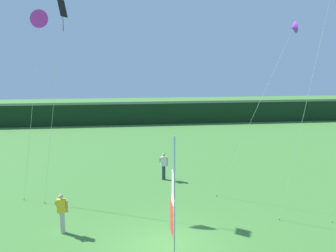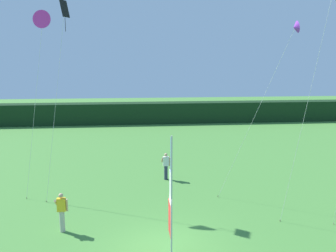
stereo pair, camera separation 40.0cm
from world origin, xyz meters
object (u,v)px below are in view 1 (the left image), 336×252
person_mid_field (62,212)px  kite_magenta_delta_2 (40,20)px  person_near_banner (164,165)px  kite_black_diamond_4 (61,21)px  kite_purple_delta_1 (293,30)px  banner_flag (173,201)px

person_mid_field → kite_magenta_delta_2: kite_magenta_delta_2 is taller
person_near_banner → kite_black_diamond_4: bearing=-158.6°
person_mid_field → kite_purple_delta_1: size_ratio=0.19×
kite_black_diamond_4 → person_near_banner: bearing=21.4°
person_near_banner → kite_magenta_delta_2: size_ratio=0.17×
banner_flag → kite_purple_delta_1: kite_purple_delta_1 is taller
kite_purple_delta_1 → kite_magenta_delta_2: kite_magenta_delta_2 is taller
banner_flag → person_mid_field: banner_flag is taller
person_mid_field → kite_black_diamond_4: bearing=93.8°
kite_purple_delta_1 → banner_flag: bearing=-145.0°
person_near_banner → kite_black_diamond_4: (-5.44, -2.14, 8.39)m
banner_flag → person_mid_field: (-4.43, 2.71, -1.36)m
banner_flag → kite_purple_delta_1: size_ratio=0.52×
banner_flag → person_near_banner: size_ratio=2.82×
person_near_banner → kite_purple_delta_1: bearing=-40.5°
person_near_banner → kite_purple_delta_1: kite_purple_delta_1 is taller
banner_flag → kite_purple_delta_1: (6.33, 4.44, 6.48)m
banner_flag → person_near_banner: 9.37m
person_near_banner → kite_magenta_delta_2: kite_magenta_delta_2 is taller
kite_magenta_delta_2 → kite_black_diamond_4: size_ratio=0.96×
banner_flag → person_mid_field: 5.37m
banner_flag → kite_purple_delta_1: 10.09m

